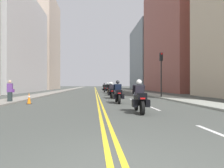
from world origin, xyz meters
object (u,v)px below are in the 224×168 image
at_px(motorcycle_1, 118,94).
at_px(traffic_cone_1, 29,98).
at_px(motorcycle_4, 108,89).
at_px(motorcycle_0, 139,99).
at_px(motorcycle_2, 111,92).
at_px(pedestrian_2, 10,91).
at_px(traffic_light_near, 161,66).
at_px(motorcycle_5, 104,88).
at_px(motorcycle_3, 110,90).

distance_m(motorcycle_1, traffic_cone_1, 6.09).
bearing_deg(motorcycle_4, motorcycle_0, -89.29).
distance_m(motorcycle_2, pedestrian_2, 8.70).
bearing_deg(motorcycle_2, traffic_light_near, 2.99).
relative_size(motorcycle_0, motorcycle_2, 1.00).
bearing_deg(traffic_cone_1, motorcycle_5, 73.06).
relative_size(motorcycle_0, motorcycle_5, 0.95).
xyz_separation_m(motorcycle_1, motorcycle_4, (0.36, 15.83, 0.02)).
xyz_separation_m(motorcycle_0, traffic_light_near, (4.54, 10.02, 2.49)).
relative_size(motorcycle_5, traffic_light_near, 0.50).
height_order(motorcycle_1, traffic_light_near, traffic_light_near).
bearing_deg(motorcycle_4, motorcycle_1, -90.78).
distance_m(motorcycle_1, pedestrian_2, 7.72).
height_order(motorcycle_2, traffic_cone_1, motorcycle_2).
xyz_separation_m(motorcycle_3, motorcycle_4, (0.09, 5.52, 0.01)).
relative_size(motorcycle_0, pedestrian_2, 1.30).
distance_m(motorcycle_1, motorcycle_4, 15.84).
height_order(motorcycle_1, pedestrian_2, pedestrian_2).
bearing_deg(traffic_light_near, motorcycle_0, -114.37).
relative_size(motorcycle_3, motorcycle_4, 0.96).
bearing_deg(motorcycle_5, motorcycle_0, -89.84).
height_order(motorcycle_3, pedestrian_2, pedestrian_2).
relative_size(motorcycle_4, traffic_cone_1, 2.97).
relative_size(motorcycle_0, traffic_light_near, 0.47).
bearing_deg(traffic_light_near, traffic_cone_1, -154.89).
bearing_deg(motorcycle_2, motorcycle_0, -86.81).
xyz_separation_m(motorcycle_1, motorcycle_5, (0.09, 20.28, 0.01)).
height_order(motorcycle_2, motorcycle_3, motorcycle_3).
distance_m(motorcycle_4, traffic_cone_1, 17.08).
xyz_separation_m(motorcycle_4, motorcycle_5, (-0.27, 4.45, -0.01)).
height_order(motorcycle_5, pedestrian_2, pedestrian_2).
xyz_separation_m(motorcycle_3, pedestrian_2, (-7.94, -9.45, 0.17)).
relative_size(motorcycle_3, pedestrian_2, 1.37).
xyz_separation_m(motorcycle_4, pedestrian_2, (-8.03, -14.97, 0.17)).
bearing_deg(motorcycle_3, traffic_light_near, -50.36).
height_order(motorcycle_5, traffic_light_near, traffic_light_near).
bearing_deg(motorcycle_5, traffic_light_near, -72.68).
distance_m(motorcycle_1, motorcycle_5, 20.28).
bearing_deg(motorcycle_2, traffic_cone_1, -140.04).
relative_size(motorcycle_1, motorcycle_5, 0.94).
bearing_deg(motorcycle_0, traffic_light_near, 68.03).
bearing_deg(motorcycle_1, motorcycle_3, 87.54).
bearing_deg(motorcycle_3, motorcycle_4, 86.21).
bearing_deg(traffic_light_near, motorcycle_1, -133.70).
height_order(motorcycle_5, traffic_cone_1, motorcycle_5).
bearing_deg(motorcycle_5, pedestrian_2, -112.37).
bearing_deg(pedestrian_2, motorcycle_1, -11.08).
bearing_deg(motorcycle_1, motorcycle_5, 88.81).
bearing_deg(motorcycle_1, pedestrian_2, 172.65).
height_order(motorcycle_3, traffic_cone_1, motorcycle_3).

